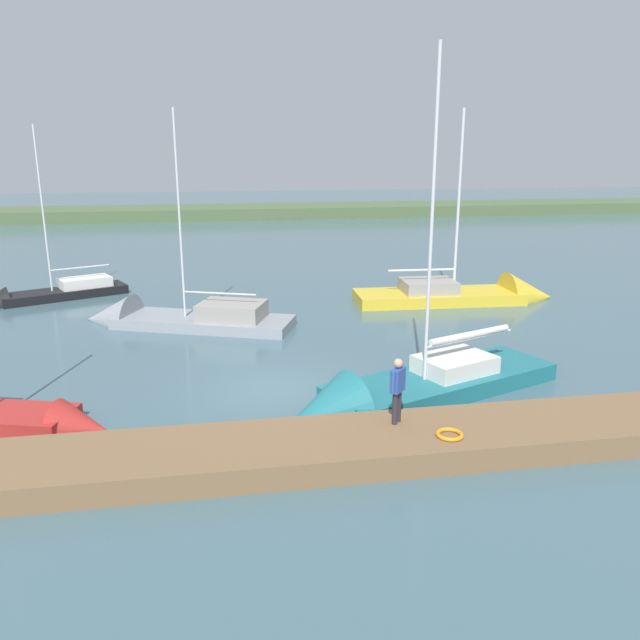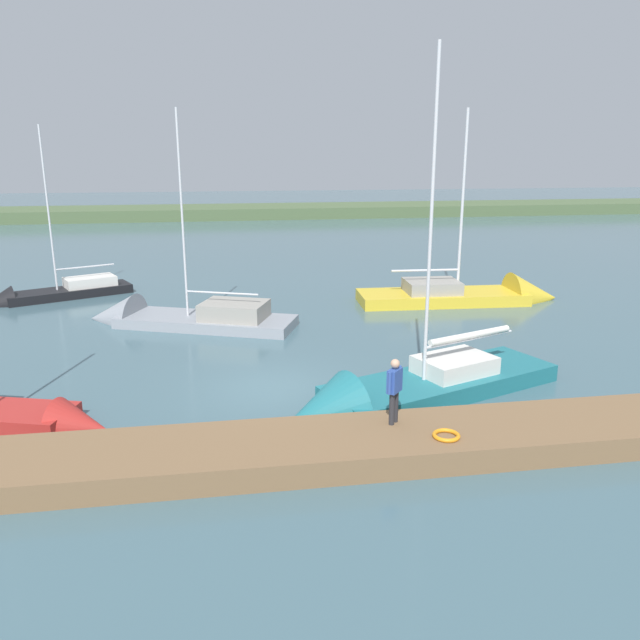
{
  "view_description": "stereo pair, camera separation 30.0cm",
  "coord_description": "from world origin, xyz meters",
  "px_view_note": "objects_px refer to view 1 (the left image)",
  "views": [
    {
      "loc": [
        1.71,
        17.99,
        7.14
      ],
      "look_at": [
        -1.65,
        -1.0,
        1.87
      ],
      "focal_mm": 34.76,
      "sensor_mm": 36.0,
      "label": 1
    },
    {
      "loc": [
        1.41,
        18.04,
        7.14
      ],
      "look_at": [
        -1.65,
        -1.0,
        1.87
      ],
      "focal_mm": 34.76,
      "sensor_mm": 36.0,
      "label": 2
    }
  ],
  "objects_px": {
    "sailboat_near_dock": "(167,321)",
    "sailboat_far_left": "(476,298)",
    "person_on_dock": "(397,386)",
    "life_ring_buoy": "(450,435)",
    "sailboat_mid_channel": "(399,397)",
    "sailboat_behind_pier": "(45,298)"
  },
  "relations": [
    {
      "from": "sailboat_near_dock",
      "to": "sailboat_far_left",
      "type": "xyz_separation_m",
      "value": [
        -14.75,
        -1.82,
        0.03
      ]
    },
    {
      "from": "sailboat_near_dock",
      "to": "sailboat_far_left",
      "type": "distance_m",
      "value": 14.86
    },
    {
      "from": "sailboat_far_left",
      "to": "person_on_dock",
      "type": "xyz_separation_m",
      "value": [
        8.41,
        14.25,
        1.39
      ]
    },
    {
      "from": "life_ring_buoy",
      "to": "sailboat_far_left",
      "type": "xyz_separation_m",
      "value": [
        -7.39,
        -15.22,
        -0.48
      ]
    },
    {
      "from": "sailboat_near_dock",
      "to": "sailboat_mid_channel",
      "type": "xyz_separation_m",
      "value": [
        -7.24,
        9.79,
        0.0
      ]
    },
    {
      "from": "sailboat_far_left",
      "to": "sailboat_mid_channel",
      "type": "bearing_deg",
      "value": -120.3
    },
    {
      "from": "sailboat_far_left",
      "to": "sailboat_behind_pier",
      "type": "xyz_separation_m",
      "value": [
        20.99,
        -3.9,
        -0.07
      ]
    },
    {
      "from": "life_ring_buoy",
      "to": "sailboat_mid_channel",
      "type": "xyz_separation_m",
      "value": [
        0.12,
        -3.61,
        -0.5
      ]
    },
    {
      "from": "life_ring_buoy",
      "to": "sailboat_near_dock",
      "type": "height_order",
      "value": "sailboat_near_dock"
    },
    {
      "from": "life_ring_buoy",
      "to": "sailboat_mid_channel",
      "type": "height_order",
      "value": "sailboat_mid_channel"
    },
    {
      "from": "sailboat_near_dock",
      "to": "sailboat_far_left",
      "type": "bearing_deg",
      "value": -151.58
    },
    {
      "from": "sailboat_mid_channel",
      "to": "sailboat_behind_pier",
      "type": "height_order",
      "value": "sailboat_mid_channel"
    },
    {
      "from": "life_ring_buoy",
      "to": "person_on_dock",
      "type": "height_order",
      "value": "person_on_dock"
    },
    {
      "from": "person_on_dock",
      "to": "sailboat_near_dock",
      "type": "bearing_deg",
      "value": 158.73
    },
    {
      "from": "sailboat_mid_channel",
      "to": "life_ring_buoy",
      "type": "bearing_deg",
      "value": 70.77
    },
    {
      "from": "life_ring_buoy",
      "to": "sailboat_mid_channel",
      "type": "distance_m",
      "value": 3.65
    },
    {
      "from": "sailboat_near_dock",
      "to": "sailboat_mid_channel",
      "type": "bearing_deg",
      "value": 147.86
    },
    {
      "from": "sailboat_far_left",
      "to": "person_on_dock",
      "type": "bearing_deg",
      "value": -117.94
    },
    {
      "from": "life_ring_buoy",
      "to": "sailboat_far_left",
      "type": "height_order",
      "value": "sailboat_far_left"
    },
    {
      "from": "life_ring_buoy",
      "to": "person_on_dock",
      "type": "distance_m",
      "value": 1.68
    },
    {
      "from": "life_ring_buoy",
      "to": "sailboat_near_dock",
      "type": "distance_m",
      "value": 15.3
    },
    {
      "from": "sailboat_near_dock",
      "to": "sailboat_behind_pier",
      "type": "bearing_deg",
      "value": -21.1
    }
  ]
}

